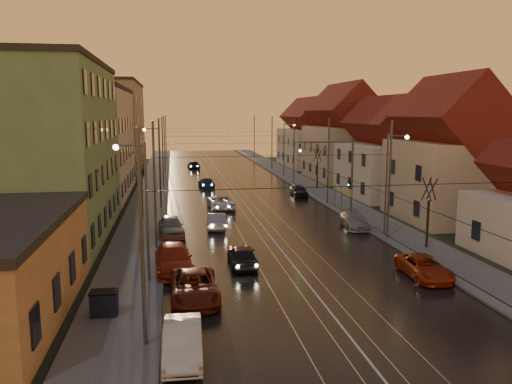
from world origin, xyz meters
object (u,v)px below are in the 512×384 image
driving_car_1 (217,221)px  parked_right_0 (424,267)px  driving_car_0 (242,256)px  driving_car_2 (221,202)px  parked_left_3 (171,226)px  parked_right_2 (299,190)px  parked_left_1 (194,287)px  parked_right_1 (354,220)px  parked_left_2 (174,259)px  street_lamp_3 (286,144)px  street_lamp_0 (141,198)px  driving_car_4 (194,165)px  driving_car_3 (206,183)px  street_lamp_2 (157,155)px  parked_left_0 (183,341)px  street_lamp_1 (390,174)px  traffic_light_mast (342,167)px  dumpster (104,304)px

driving_car_1 → parked_right_0: driving_car_1 is taller
driving_car_0 → driving_car_2: 19.14m
parked_left_3 → parked_right_2: size_ratio=1.14×
parked_left_1 → parked_right_2: 33.08m
parked_right_0 → driving_car_0: bearing=161.9°
parked_left_1 → parked_right_1: (13.88, 14.14, -0.09)m
driving_car_2 → parked_left_2: size_ratio=0.97×
street_lamp_3 → parked_right_2: bearing=-97.6°
parked_left_1 → parked_right_2: (13.25, 30.31, -0.04)m
parked_left_2 → parked_right_1: parked_left_2 is taller
driving_car_2 → parked_right_2: size_ratio=1.29×
street_lamp_0 → driving_car_4: (5.23, 57.78, -4.19)m
street_lamp_3 → driving_car_3: size_ratio=1.77×
driving_car_2 → street_lamp_2: bearing=-48.5°
parked_left_2 → parked_left_3: 8.93m
driving_car_3 → driving_car_0: bearing=88.1°
driving_car_4 → parked_right_1: bearing=95.8°
parked_left_3 → parked_right_0: bearing=-45.7°
parked_left_0 → parked_left_1: (0.70, 6.06, 0.03)m
street_lamp_3 → parked_right_1: (-1.62, -32.92, -4.24)m
parked_left_0 → street_lamp_1: bearing=48.0°
traffic_light_mast → street_lamp_0: bearing=-136.9°
traffic_light_mast → parked_left_2: (-15.41, -14.07, -3.82)m
street_lamp_3 → driving_car_4: 19.39m
parked_left_1 → parked_left_2: size_ratio=0.98×
street_lamp_0 → street_lamp_1: bearing=23.7°
parked_left_3 → driving_car_2: bearing=59.8°
street_lamp_0 → street_lamp_2: same height
driving_car_4 → parked_left_3: size_ratio=0.89×
driving_car_0 → parked_right_0: (10.20, -3.80, -0.08)m
driving_car_4 → parked_left_1: 60.90m
driving_car_4 → street_lamp_0: bearing=76.9°
parked_left_3 → parked_right_1: bearing=-4.3°
driving_car_4 → parked_right_1: size_ratio=0.93×
driving_car_2 → driving_car_3: 14.37m
parked_left_2 → parked_right_2: size_ratio=1.33×
street_lamp_0 → driving_car_1: 14.36m
driving_car_2 → parked_right_0: size_ratio=1.14×
street_lamp_0 → parked_right_2: street_lamp_0 is taller
parked_left_1 → parked_left_2: bearing=100.9°
parked_right_1 → driving_car_2: bearing=139.4°
driving_car_1 → parked_left_0: parked_left_0 is taller
parked_right_0 → parked_right_1: parked_right_1 is taller
street_lamp_2 → dumpster: 32.95m
street_lamp_3 → driving_car_2: (-11.84, -22.75, -4.16)m
street_lamp_0 → driving_car_0: bearing=19.7°
street_lamp_3 → parked_left_1: street_lamp_3 is taller
driving_car_4 → street_lamp_3: bearing=125.4°
driving_car_4 → dumpster: bearing=75.9°
street_lamp_0 → driving_car_2: size_ratio=1.54×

